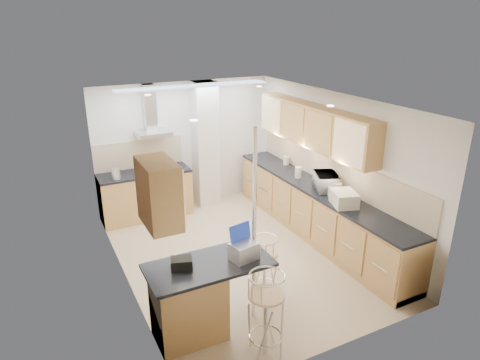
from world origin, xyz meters
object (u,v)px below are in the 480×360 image
laptop (244,251)px  bread_bin (344,199)px  bar_stool_near (266,315)px  microwave (326,182)px  bar_stool_end (264,269)px

laptop → bread_bin: (2.11, 0.73, -0.01)m
bar_stool_near → microwave: bearing=31.9°
microwave → bar_stool_near: bearing=154.2°
microwave → bread_bin: 0.66m
laptop → bar_stool_near: bearing=-102.2°
laptop → bar_stool_near: 0.76m
laptop → bar_stool_end: 0.84m
bar_stool_near → bar_stool_end: bearing=52.5°
bread_bin → laptop: bearing=-142.0°
bar_stool_end → bread_bin: bread_bin is taller
bar_stool_near → bar_stool_end: (0.50, 0.91, -0.06)m
bar_stool_near → bread_bin: bearing=22.8°
laptop → bar_stool_near: (-0.01, -0.56, -0.52)m
microwave → bar_stool_end: microwave is taller
bar_stool_end → microwave: bearing=-33.6°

